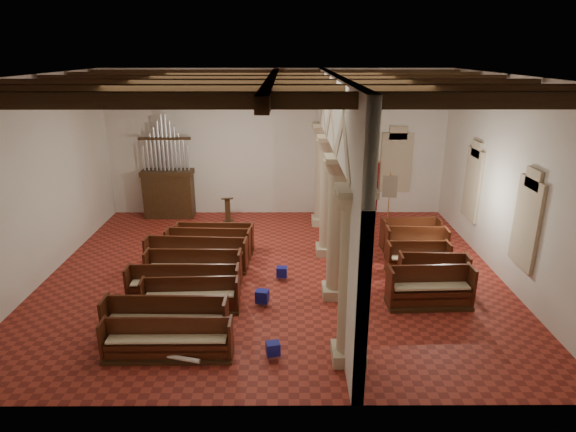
# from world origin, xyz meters

# --- Properties ---
(floor) EXTENTS (14.00, 14.00, 0.00)m
(floor) POSITION_xyz_m (0.00, 0.00, 0.00)
(floor) COLOR maroon
(floor) RESTS_ON ground
(ceiling) EXTENTS (14.00, 14.00, 0.00)m
(ceiling) POSITION_xyz_m (0.00, 0.00, 6.00)
(ceiling) COLOR black
(ceiling) RESTS_ON wall_back
(wall_back) EXTENTS (14.00, 0.02, 6.00)m
(wall_back) POSITION_xyz_m (0.00, 6.00, 3.00)
(wall_back) COLOR silver
(wall_back) RESTS_ON floor
(wall_front) EXTENTS (14.00, 0.02, 6.00)m
(wall_front) POSITION_xyz_m (0.00, -6.00, 3.00)
(wall_front) COLOR silver
(wall_front) RESTS_ON floor
(wall_left) EXTENTS (0.02, 12.00, 6.00)m
(wall_left) POSITION_xyz_m (-7.00, 0.00, 3.00)
(wall_left) COLOR silver
(wall_left) RESTS_ON floor
(wall_right) EXTENTS (0.02, 12.00, 6.00)m
(wall_right) POSITION_xyz_m (7.00, 0.00, 3.00)
(wall_right) COLOR silver
(wall_right) RESTS_ON floor
(ceiling_beams) EXTENTS (13.80, 11.80, 0.30)m
(ceiling_beams) POSITION_xyz_m (0.00, 0.00, 5.82)
(ceiling_beams) COLOR #3B2612
(ceiling_beams) RESTS_ON wall_back
(arcade) EXTENTS (0.90, 11.90, 6.00)m
(arcade) POSITION_xyz_m (1.80, 0.00, 3.56)
(arcade) COLOR tan
(arcade) RESTS_ON floor
(window_right_a) EXTENTS (0.03, 1.00, 2.20)m
(window_right_a) POSITION_xyz_m (6.98, -1.50, 2.20)
(window_right_a) COLOR #2F6A51
(window_right_a) RESTS_ON wall_right
(window_right_b) EXTENTS (0.03, 1.00, 2.20)m
(window_right_b) POSITION_xyz_m (6.98, 2.50, 2.20)
(window_right_b) COLOR #2F6A51
(window_right_b) RESTS_ON wall_right
(window_back) EXTENTS (1.00, 0.03, 2.20)m
(window_back) POSITION_xyz_m (5.00, 5.98, 2.20)
(window_back) COLOR #2F6A51
(window_back) RESTS_ON wall_back
(pipe_organ) EXTENTS (2.10, 0.85, 4.40)m
(pipe_organ) POSITION_xyz_m (-4.50, 5.50, 1.37)
(pipe_organ) COLOR #3B2612
(pipe_organ) RESTS_ON floor
(lectern) EXTENTS (0.52, 0.53, 1.17)m
(lectern) POSITION_xyz_m (-1.96, 4.56, 0.49)
(lectern) COLOR #392312
(lectern) RESTS_ON floor
(dossal_curtain) EXTENTS (1.80, 0.07, 2.17)m
(dossal_curtain) POSITION_xyz_m (3.50, 5.92, 1.17)
(dossal_curtain) COLOR maroon
(dossal_curtain) RESTS_ON floor
(processional_banner) EXTENTS (0.54, 0.69, 2.37)m
(processional_banner) POSITION_xyz_m (4.32, 3.74, 0.80)
(processional_banner) COLOR #3B2612
(processional_banner) RESTS_ON floor
(hymnal_box_a) EXTENTS (0.35, 0.31, 0.30)m
(hymnal_box_a) POSITION_xyz_m (0.09, -4.44, 0.25)
(hymnal_box_a) COLOR navy
(hymnal_box_a) RESTS_ON floor
(hymnal_box_b) EXTENTS (0.40, 0.35, 0.35)m
(hymnal_box_b) POSITION_xyz_m (-0.27, -2.02, 0.27)
(hymnal_box_b) COLOR navy
(hymnal_box_b) RESTS_ON floor
(hymnal_box_c) EXTENTS (0.33, 0.28, 0.31)m
(hymnal_box_c) POSITION_xyz_m (0.26, -0.46, 0.26)
(hymnal_box_c) COLOR navy
(hymnal_box_c) RESTS_ON floor
(tube_heater_a) EXTENTS (1.04, 0.37, 0.10)m
(tube_heater_a) POSITION_xyz_m (-2.03, -4.64, 0.16)
(tube_heater_a) COLOR white
(tube_heater_a) RESTS_ON floor
(tube_heater_b) EXTENTS (1.09, 0.16, 0.11)m
(tube_heater_b) POSITION_xyz_m (-1.83, -2.91, 0.16)
(tube_heater_b) COLOR white
(tube_heater_b) RESTS_ON floor
(nave_pew_0) EXTENTS (2.95, 0.65, 0.95)m
(nave_pew_0) POSITION_xyz_m (-2.30, -4.39, 0.31)
(nave_pew_0) COLOR #3B2612
(nave_pew_0) RESTS_ON floor
(nave_pew_1) EXTENTS (2.98, 0.78, 1.09)m
(nave_pew_1) POSITION_xyz_m (-2.50, -3.67, 0.36)
(nave_pew_1) COLOR #3B2612
(nave_pew_1) RESTS_ON floor
(nave_pew_2) EXTENTS (2.61, 0.74, 0.95)m
(nave_pew_2) POSITION_xyz_m (-2.17, -2.34, 0.31)
(nave_pew_2) COLOR #3B2612
(nave_pew_2) RESTS_ON floor
(nave_pew_3) EXTENTS (3.12, 0.70, 1.01)m
(nave_pew_3) POSITION_xyz_m (-2.48, -1.70, 0.33)
(nave_pew_3) COLOR #3B2612
(nave_pew_3) RESTS_ON floor
(nave_pew_4) EXTENTS (2.86, 0.73, 1.03)m
(nave_pew_4) POSITION_xyz_m (-2.38, -0.67, 0.34)
(nave_pew_4) COLOR #3B2612
(nave_pew_4) RESTS_ON floor
(nave_pew_5) EXTENTS (3.27, 0.93, 1.06)m
(nave_pew_5) POSITION_xyz_m (-2.47, 0.26, 0.35)
(nave_pew_5) COLOR #3B2612
(nave_pew_5) RESTS_ON floor
(nave_pew_6) EXTENTS (2.85, 0.84, 1.03)m
(nave_pew_6) POSITION_xyz_m (-2.22, 1.13, 0.34)
(nave_pew_6) COLOR #3B2612
(nave_pew_6) RESTS_ON floor
(nave_pew_7) EXTENTS (2.71, 0.76, 0.99)m
(nave_pew_7) POSITION_xyz_m (-2.10, 1.79, 0.33)
(nave_pew_7) COLOR #3B2612
(nave_pew_7) RESTS_ON floor
(aisle_pew_0) EXTENTS (2.33, 0.85, 1.14)m
(aisle_pew_0) POSITION_xyz_m (4.31, -2.06, 0.38)
(aisle_pew_0) COLOR #3B2612
(aisle_pew_0) RESTS_ON floor
(aisle_pew_1) EXTENTS (2.02, 0.80, 1.05)m
(aisle_pew_1) POSITION_xyz_m (4.70, -1.01, 0.35)
(aisle_pew_1) COLOR #3B2612
(aisle_pew_1) RESTS_ON floor
(aisle_pew_2) EXTENTS (1.94, 0.71, 1.03)m
(aisle_pew_2) POSITION_xyz_m (4.51, -0.03, 0.35)
(aisle_pew_2) COLOR #3B2612
(aisle_pew_2) RESTS_ON floor
(aisle_pew_3) EXTENTS (2.03, 0.87, 1.15)m
(aisle_pew_3) POSITION_xyz_m (4.71, 0.93, 0.39)
(aisle_pew_3) COLOR #3B2612
(aisle_pew_3) RESTS_ON floor
(aisle_pew_4) EXTENTS (2.07, 0.88, 1.11)m
(aisle_pew_4) POSITION_xyz_m (4.76, 1.99, 0.37)
(aisle_pew_4) COLOR #3B2612
(aisle_pew_4) RESTS_ON floor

